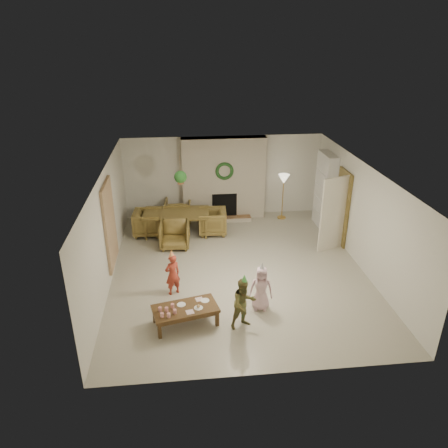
{
  "coord_description": "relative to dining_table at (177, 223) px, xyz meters",
  "views": [
    {
      "loc": [
        -1.28,
        -8.85,
        5.24
      ],
      "look_at": [
        -0.3,
        0.4,
        1.05
      ],
      "focal_mm": 33.86,
      "sensor_mm": 36.0,
      "label": 1
    }
  ],
  "objects": [
    {
      "name": "wall_right",
      "position": [
        4.47,
        -2.19,
        0.93
      ],
      "size": [
        0.0,
        7.0,
        7.0
      ],
      "primitive_type": "plane",
      "rotation": [
        1.57,
        0.0,
        -1.57
      ],
      "color": "silver",
      "rests_on": "floor"
    },
    {
      "name": "door_frame",
      "position": [
        4.43,
        -0.99,
        0.7
      ],
      "size": [
        0.05,
        0.86,
        2.04
      ],
      "primitive_type": "cube",
      "color": "brown",
      "rests_on": "floor"
    },
    {
      "name": "coffee_leg_br",
      "position": [
        0.65,
        -3.8,
        -0.16
      ],
      "size": [
        0.08,
        0.08,
        0.33
      ],
      "primitive_type": "cube",
      "rotation": [
        0.0,
        0.0,
        0.23
      ],
      "color": "#51371B",
      "rests_on": "floor"
    },
    {
      "name": "fireplace_hearth",
      "position": [
        1.47,
        0.76,
        -0.26
      ],
      "size": [
        1.6,
        0.3,
        0.12
      ],
      "primitive_type": "cube",
      "color": "brown",
      "rests_on": "floor"
    },
    {
      "name": "bookshelf_shelf_d",
      "position": [
        4.29,
        0.11,
        1.33
      ],
      "size": [
        0.3,
        0.92,
        0.03
      ],
      "primitive_type": "cube",
      "color": "white",
      "rests_on": "bookshelf_carcass"
    },
    {
      "name": "cup_f",
      "position": [
        -0.09,
        -4.16,
        0.1
      ],
      "size": [
        0.08,
        0.08,
        0.09
      ],
      "primitive_type": "cylinder",
      "rotation": [
        0.0,
        0.0,
        0.23
      ],
      "color": "white",
      "rests_on": "coffee_table_top"
    },
    {
      "name": "child_pink",
      "position": [
        1.72,
        -3.83,
        0.16
      ],
      "size": [
        0.53,
        0.4,
        0.97
      ],
      "primitive_type": "imported",
      "rotation": [
        0.0,
        0.0,
        -0.22
      ],
      "color": "#EFBFCF",
      "rests_on": "floor"
    },
    {
      "name": "plate_c",
      "position": [
        0.55,
        -3.99,
        0.06
      ],
      "size": [
        0.21,
        0.21,
        0.01
      ],
      "primitive_type": "cylinder",
      "rotation": [
        0.0,
        0.0,
        0.23
      ],
      "color": "white",
      "rests_on": "coffee_table_top"
    },
    {
      "name": "fireplace_wreath",
      "position": [
        1.47,
        0.88,
        1.23
      ],
      "size": [
        0.54,
        0.1,
        0.54
      ],
      "primitive_type": "torus",
      "rotation": [
        1.57,
        0.0,
        0.0
      ],
      "color": "#184119",
      "rests_on": "fireplace_mass"
    },
    {
      "name": "books_row_lower",
      "position": [
        4.27,
        -0.04,
        0.27
      ],
      "size": [
        0.2,
        0.4,
        0.24
      ],
      "primitive_type": "cube",
      "color": "red",
      "rests_on": "bookshelf_shelf_a"
    },
    {
      "name": "dining_chair_left",
      "position": [
        -0.81,
        0.05,
        0.03
      ],
      "size": [
        0.83,
        0.81,
        0.72
      ],
      "primitive_type": "imported",
      "rotation": [
        0.0,
        0.0,
        1.51
      ],
      "color": "brown",
      "rests_on": "floor"
    },
    {
      "name": "child_red",
      "position": [
        -0.09,
        -3.07,
        0.16
      ],
      "size": [
        0.42,
        0.36,
        0.96
      ],
      "primitive_type": "imported",
      "rotation": [
        0.0,
        0.0,
        3.61
      ],
      "color": "#B03725",
      "rests_on": "floor"
    },
    {
      "name": "fireplace_mass",
      "position": [
        1.47,
        1.11,
        0.93
      ],
      "size": [
        2.5,
        0.4,
        2.5
      ],
      "primitive_type": "cube",
      "color": "#5D3118",
      "rests_on": "floor"
    },
    {
      "name": "coffee_table_top",
      "position": [
        0.15,
        -4.18,
        0.03
      ],
      "size": [
        1.36,
        0.9,
        0.06
      ],
      "primitive_type": "cube",
      "rotation": [
        0.0,
        0.0,
        0.23
      ],
      "color": "#51371B",
      "rests_on": "floor"
    },
    {
      "name": "wall_left",
      "position": [
        -1.53,
        -2.19,
        0.93
      ],
      "size": [
        0.0,
        7.0,
        7.0
      ],
      "primitive_type": "plane",
      "rotation": [
        1.57,
        0.0,
        1.57
      ],
      "color": "silver",
      "rests_on": "floor"
    },
    {
      "name": "ceiling",
      "position": [
        1.47,
        -2.19,
        2.18
      ],
      "size": [
        7.0,
        7.0,
        0.0
      ],
      "primitive_type": "plane",
      "rotation": [
        3.14,
        0.0,
        0.0
      ],
      "color": "white",
      "rests_on": "wall_back"
    },
    {
      "name": "hanging_plant_cord",
      "position": [
        0.17,
        -0.69,
        1.83
      ],
      "size": [
        0.01,
        0.01,
        0.7
      ],
      "primitive_type": "cylinder",
      "color": "tan",
      "rests_on": "ceiling"
    },
    {
      "name": "floor",
      "position": [
        1.47,
        -2.19,
        -0.32
      ],
      "size": [
        7.0,
        7.0,
        0.0
      ],
      "primitive_type": "plane",
      "color": "#B7B29E",
      "rests_on": "ground"
    },
    {
      "name": "cup_c",
      "position": [
        -0.16,
        -4.45,
        0.1
      ],
      "size": [
        0.08,
        0.08,
        0.09
      ],
      "primitive_type": "cylinder",
      "rotation": [
        0.0,
        0.0,
        0.23
      ],
      "color": "white",
      "rests_on": "coffee_table_top"
    },
    {
      "name": "books_row_upper",
      "position": [
        4.27,
        0.01,
        1.06
      ],
      "size": [
        0.2,
        0.36,
        0.22
      ],
      "primitive_type": "cube",
      "color": "#A77E23",
      "rests_on": "bookshelf_shelf_c"
    },
    {
      "name": "door_leaf",
      "position": [
        4.05,
        -1.37,
        0.68
      ],
      "size": [
        0.77,
        0.32,
        2.0
      ],
      "primitive_type": "cube",
      "rotation": [
        0.0,
        0.0,
        -1.22
      ],
      "color": "beige",
      "rests_on": "floor"
    },
    {
      "name": "cup_e",
      "position": [
        -0.05,
        -4.35,
        0.1
      ],
      "size": [
        0.08,
        0.08,
        0.09
      ],
      "primitive_type": "cylinder",
      "rotation": [
        0.0,
        0.0,
        0.23
      ],
      "color": "white",
      "rests_on": "coffee_table_top"
    },
    {
      "name": "wall_back",
      "position": [
        1.47,
        1.31,
        0.93
      ],
      "size": [
        7.0,
        0.0,
        7.0
      ],
      "primitive_type": "plane",
      "rotation": [
        1.57,
        0.0,
        0.0
      ],
      "color": "silver",
      "rests_on": "floor"
    },
    {
      "name": "child_plaid",
      "position": [
        1.28,
        -4.37,
        0.2
      ],
      "size": [
        0.62,
        0.55,
        1.05
      ],
      "primitive_type": "imported",
      "rotation": [
        0.0,
        0.0,
        0.35
      ],
      "color": "brown",
      "rests_on": "floor"
    },
    {
      "name": "cup_d",
      "position": [
        -0.2,
        -4.27,
        0.1
      ],
      "size": [
        0.08,
        0.08,
        0.09
      ],
      "primitive_type": "cylinder",
      "rotation": [
        0.0,
        0.0,
        0.23
      ],
      "color": "white",
      "rests_on": "coffee_table_top"
    },
    {
      "name": "napkin_left",
      "position": [
        0.24,
        -4.34,
        0.06
      ],
      "size": [
        0.17,
        0.17,
        0.01
      ],
      "primitive_type": "cube",
      "rotation": [
        0.0,
        0.0,
        0.23
      ],
      "color": "#E5A9B1",
      "rests_on": "coffee_table_top"
    },
    {
      "name": "dining_chair_right",
      "position": [
        1.01,
        -0.06,
        0.03
      ],
      "size": [
        0.83,
        0.81,
        0.72
      ],
      "primitive_type": "imported",
      "rotation": [
        0.0,
        0.0,
        -1.63
      ],
      "color": "brown",
      "rests_on": "floor"
    },
    {
      "name": "bookshelf_shelf_b",
      "position": [
        4.29,
        0.11,
        0.53
      ],
      "size": [
        0.3,
        0.92,
        0.03
      ],
      "primitive_type": "cube",
      "color": "white",
      "rests_on": "bookshelf_carcass"
    },
    {
      "name": "bookshelf_shelf_c",
      "position": [
        4.29,
        0.11,
        0.93
      ],
      "size": [
        0.3,
        0.92,
        0.03
      ],
      "primitive_type": "cube",
      "color": "white",
      "rests_on": "bookshelf_carcass"
    },
    {
      "name": "bookshelf_carcass",
      "position": [
        4.31,
        0.11,
        0.78
      ],
      "size": [
        0.3,
        1.0,
        2.2
      ],
      "primitive_type": "cube",
      "color": "white",
      "rests_on": "floor"
    },
    {
      "name": "floor_lamp_shade",
      "position": [
        3.25,
        0.81,
        0.94
      ],
      "size": [
        0.34,
        0.34,
        0.28
      ],
      "primitive_type": "cone",
      "rotation": [
        3.14,
        0.0,
        0.0
      ],
      "color": "beige",
      "rests_on": "floor_lamp_post"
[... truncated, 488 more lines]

